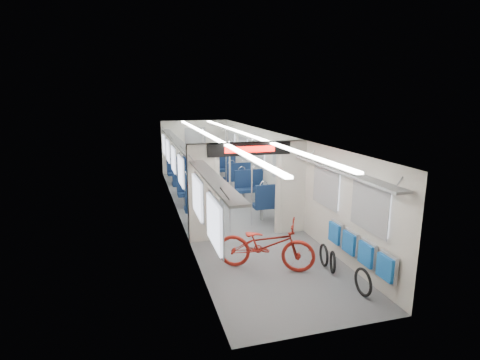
{
  "coord_description": "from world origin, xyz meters",
  "views": [
    {
      "loc": [
        -2.54,
        -10.3,
        3.37
      ],
      "look_at": [
        -0.0,
        -1.28,
        1.24
      ],
      "focal_mm": 28.0,
      "sensor_mm": 36.0,
      "label": 1
    }
  ],
  "objects_px": {
    "bike_hoop_b": "(333,263)",
    "seat_bay_near_left": "(196,196)",
    "bicycle": "(266,245)",
    "bike_hoop_a": "(363,283)",
    "stanchion_far_right": "(226,162)",
    "stanchion_near_right": "(252,183)",
    "seat_bay_near_right": "(259,192)",
    "seat_bay_far_left": "(183,174)",
    "bike_hoop_c": "(324,256)",
    "flip_bench": "(358,248)",
    "stanchion_near_left": "(230,188)",
    "stanchion_far_left": "(204,165)",
    "seat_bay_far_right": "(231,170)"
  },
  "relations": [
    {
      "from": "bike_hoop_c",
      "to": "stanchion_far_right",
      "type": "xyz_separation_m",
      "value": [
        -0.59,
        5.83,
        0.94
      ]
    },
    {
      "from": "stanchion_near_left",
      "to": "stanchion_near_right",
      "type": "bearing_deg",
      "value": 27.54
    },
    {
      "from": "flip_bench",
      "to": "seat_bay_near_right",
      "type": "bearing_deg",
      "value": 95.27
    },
    {
      "from": "bike_hoop_b",
      "to": "seat_bay_far_left",
      "type": "distance_m",
      "value": 7.75
    },
    {
      "from": "bike_hoop_b",
      "to": "seat_bay_near_right",
      "type": "distance_m",
      "value": 4.28
    },
    {
      "from": "bicycle",
      "to": "stanchion_near_right",
      "type": "bearing_deg",
      "value": 15.89
    },
    {
      "from": "bike_hoop_a",
      "to": "bike_hoop_b",
      "type": "bearing_deg",
      "value": 94.57
    },
    {
      "from": "flip_bench",
      "to": "bike_hoop_c",
      "type": "xyz_separation_m",
      "value": [
        -0.38,
        0.59,
        -0.37
      ]
    },
    {
      "from": "seat_bay_near_right",
      "to": "seat_bay_far_right",
      "type": "xyz_separation_m",
      "value": [
        -0.0,
        3.44,
        -0.01
      ]
    },
    {
      "from": "flip_bench",
      "to": "bike_hoop_c",
      "type": "bearing_deg",
      "value": 122.54
    },
    {
      "from": "bike_hoop_a",
      "to": "seat_bay_far_left",
      "type": "height_order",
      "value": "seat_bay_far_left"
    },
    {
      "from": "flip_bench",
      "to": "stanchion_far_left",
      "type": "distance_m",
      "value": 6.51
    },
    {
      "from": "stanchion_near_right",
      "to": "seat_bay_near_right",
      "type": "bearing_deg",
      "value": 63.11
    },
    {
      "from": "seat_bay_near_right",
      "to": "stanchion_near_right",
      "type": "xyz_separation_m",
      "value": [
        -0.64,
        -1.26,
        0.59
      ]
    },
    {
      "from": "seat_bay_far_right",
      "to": "stanchion_far_right",
      "type": "distance_m",
      "value": 1.76
    },
    {
      "from": "bike_hoop_b",
      "to": "stanchion_near_left",
      "type": "distance_m",
      "value": 3.14
    },
    {
      "from": "bike_hoop_c",
      "to": "seat_bay_near_left",
      "type": "xyz_separation_m",
      "value": [
        -1.91,
        4.06,
        0.33
      ]
    },
    {
      "from": "bicycle",
      "to": "bike_hoop_a",
      "type": "relative_size",
      "value": 3.89
    },
    {
      "from": "bike_hoop_c",
      "to": "stanchion_far_left",
      "type": "bearing_deg",
      "value": 103.86
    },
    {
      "from": "stanchion_far_left",
      "to": "seat_bay_near_left",
      "type": "bearing_deg",
      "value": -108.12
    },
    {
      "from": "bike_hoop_a",
      "to": "seat_bay_far_left",
      "type": "distance_m",
      "value": 8.64
    },
    {
      "from": "bike_hoop_c",
      "to": "stanchion_far_left",
      "type": "height_order",
      "value": "stanchion_far_left"
    },
    {
      "from": "bike_hoop_c",
      "to": "stanchion_near_left",
      "type": "distance_m",
      "value": 2.86
    },
    {
      "from": "stanchion_near_left",
      "to": "stanchion_far_left",
      "type": "xyz_separation_m",
      "value": [
        -0.05,
        3.3,
        0.0
      ]
    },
    {
      "from": "bike_hoop_c",
      "to": "seat_bay_far_left",
      "type": "distance_m",
      "value": 7.44
    },
    {
      "from": "bike_hoop_c",
      "to": "seat_bay_near_left",
      "type": "distance_m",
      "value": 4.5
    },
    {
      "from": "seat_bay_far_left",
      "to": "stanchion_far_left",
      "type": "bearing_deg",
      "value": -71.46
    },
    {
      "from": "seat_bay_far_left",
      "to": "stanchion_near_right",
      "type": "distance_m",
      "value": 4.69
    },
    {
      "from": "bike_hoop_b",
      "to": "seat_bay_near_left",
      "type": "relative_size",
      "value": 0.22
    },
    {
      "from": "bicycle",
      "to": "seat_bay_near_right",
      "type": "xyz_separation_m",
      "value": [
        1.13,
        3.75,
        0.05
      ]
    },
    {
      "from": "bike_hoop_b",
      "to": "stanchion_far_right",
      "type": "bearing_deg",
      "value": 95.72
    },
    {
      "from": "flip_bench",
      "to": "stanchion_far_left",
      "type": "relative_size",
      "value": 0.9
    },
    {
      "from": "flip_bench",
      "to": "stanchion_near_left",
      "type": "bearing_deg",
      "value": 120.41
    },
    {
      "from": "flip_bench",
      "to": "stanchion_near_right",
      "type": "height_order",
      "value": "stanchion_near_right"
    },
    {
      "from": "stanchion_near_right",
      "to": "stanchion_far_left",
      "type": "bearing_deg",
      "value": 103.66
    },
    {
      "from": "seat_bay_near_right",
      "to": "stanchion_far_left",
      "type": "distance_m",
      "value": 2.25
    },
    {
      "from": "seat_bay_near_left",
      "to": "seat_bay_near_right",
      "type": "height_order",
      "value": "seat_bay_near_right"
    },
    {
      "from": "stanchion_far_left",
      "to": "bicycle",
      "type": "bearing_deg",
      "value": -87.66
    },
    {
      "from": "seat_bay_far_left",
      "to": "stanchion_near_left",
      "type": "xyz_separation_m",
      "value": [
        0.56,
        -4.84,
        0.58
      ]
    },
    {
      "from": "flip_bench",
      "to": "bike_hoop_a",
      "type": "xyz_separation_m",
      "value": [
        -0.29,
        -0.62,
        -0.36
      ]
    },
    {
      "from": "seat_bay_far_right",
      "to": "bicycle",
      "type": "bearing_deg",
      "value": -98.95
    },
    {
      "from": "bike_hoop_a",
      "to": "stanchion_near_left",
      "type": "height_order",
      "value": "stanchion_near_left"
    },
    {
      "from": "seat_bay_far_right",
      "to": "stanchion_far_left",
      "type": "relative_size",
      "value": 0.95
    },
    {
      "from": "bike_hoop_c",
      "to": "seat_bay_far_left",
      "type": "relative_size",
      "value": 0.21
    },
    {
      "from": "stanchion_near_right",
      "to": "stanchion_far_left",
      "type": "height_order",
      "value": "same"
    },
    {
      "from": "stanchion_near_left",
      "to": "stanchion_far_right",
      "type": "relative_size",
      "value": 1.0
    },
    {
      "from": "bike_hoop_a",
      "to": "seat_bay_far_left",
      "type": "bearing_deg",
      "value": 103.42
    },
    {
      "from": "flip_bench",
      "to": "seat_bay_far_left",
      "type": "distance_m",
      "value": 8.11
    },
    {
      "from": "bicycle",
      "to": "stanchion_near_left",
      "type": "relative_size",
      "value": 0.84
    },
    {
      "from": "bike_hoop_b",
      "to": "stanchion_far_right",
      "type": "xyz_separation_m",
      "value": [
        -0.62,
        6.15,
        0.95
      ]
    }
  ]
}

